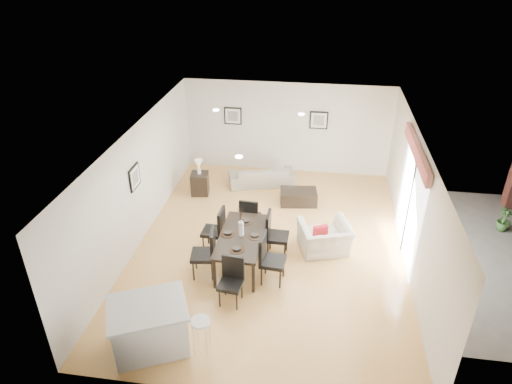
# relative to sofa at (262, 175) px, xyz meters

# --- Properties ---
(ground) EXTENTS (8.00, 8.00, 0.00)m
(ground) POSITION_rel_sofa_xyz_m (0.60, -2.97, -0.27)
(ground) COLOR #DBAA59
(ground) RESTS_ON ground
(wall_back) EXTENTS (6.00, 0.04, 2.70)m
(wall_back) POSITION_rel_sofa_xyz_m (0.60, 1.03, 1.08)
(wall_back) COLOR silver
(wall_back) RESTS_ON ground
(wall_front) EXTENTS (6.00, 0.04, 2.70)m
(wall_front) POSITION_rel_sofa_xyz_m (0.60, -6.97, 1.08)
(wall_front) COLOR silver
(wall_front) RESTS_ON ground
(wall_left) EXTENTS (0.04, 8.00, 2.70)m
(wall_left) POSITION_rel_sofa_xyz_m (-2.40, -2.97, 1.08)
(wall_left) COLOR silver
(wall_left) RESTS_ON ground
(wall_right) EXTENTS (0.04, 8.00, 2.70)m
(wall_right) POSITION_rel_sofa_xyz_m (3.60, -2.97, 1.08)
(wall_right) COLOR silver
(wall_right) RESTS_ON ground
(ceiling) EXTENTS (6.00, 8.00, 0.02)m
(ceiling) POSITION_rel_sofa_xyz_m (0.60, -2.97, 2.43)
(ceiling) COLOR white
(ceiling) RESTS_ON wall_back
(sofa) EXTENTS (1.98, 1.21, 0.54)m
(sofa) POSITION_rel_sofa_xyz_m (0.00, 0.00, 0.00)
(sofa) COLOR #9E9580
(sofa) RESTS_ON ground
(armchair) EXTENTS (1.32, 1.23, 0.70)m
(armchair) POSITION_rel_sofa_xyz_m (1.82, -2.99, 0.08)
(armchair) COLOR beige
(armchair) RESTS_ON ground
(courtyard_plant_b) EXTENTS (0.42, 0.42, 0.58)m
(courtyard_plant_b) POSITION_rel_sofa_xyz_m (6.07, -1.51, 0.02)
(courtyard_plant_b) COLOR #395D28
(courtyard_plant_b) RESTS_ON ground
(dining_table) EXTENTS (0.92, 1.82, 0.75)m
(dining_table) POSITION_rel_sofa_xyz_m (0.08, -3.73, 0.41)
(dining_table) COLOR black
(dining_table) RESTS_ON ground
(dining_chair_wnear) EXTENTS (0.55, 0.55, 1.09)m
(dining_chair_wnear) POSITION_rel_sofa_xyz_m (-0.55, -4.17, 0.34)
(dining_chair_wnear) COLOR black
(dining_chair_wnear) RESTS_ON ground
(dining_chair_wfar) EXTENTS (0.50, 0.50, 1.05)m
(dining_chair_wfar) POSITION_rel_sofa_xyz_m (-0.56, -3.29, 0.32)
(dining_chair_wfar) COLOR black
(dining_chair_wfar) RESTS_ON ground
(dining_chair_enear) EXTENTS (0.53, 0.53, 1.09)m
(dining_chair_enear) POSITION_rel_sofa_xyz_m (0.70, -4.18, 0.34)
(dining_chair_enear) COLOR black
(dining_chair_enear) RESTS_ON ground
(dining_chair_efar) EXTENTS (0.48, 0.48, 1.06)m
(dining_chair_efar) POSITION_rel_sofa_xyz_m (0.71, -3.28, 0.32)
(dining_chair_efar) COLOR black
(dining_chair_efar) RESTS_ON ground
(dining_chair_head) EXTENTS (0.48, 0.48, 0.97)m
(dining_chair_head) POSITION_rel_sofa_xyz_m (0.09, -4.86, 0.27)
(dining_chair_head) COLOR black
(dining_chair_head) RESTS_ON ground
(dining_chair_foot) EXTENTS (0.47, 0.47, 0.99)m
(dining_chair_foot) POSITION_rel_sofa_xyz_m (0.07, -2.62, 0.28)
(dining_chair_foot) COLOR black
(dining_chair_foot) RESTS_ON ground
(vase) EXTENTS (0.89, 1.37, 0.69)m
(vase) POSITION_rel_sofa_xyz_m (0.08, -3.73, 0.77)
(vase) COLOR white
(vase) RESTS_ON dining_table
(coffee_table) EXTENTS (1.02, 0.69, 0.38)m
(coffee_table) POSITION_rel_sofa_xyz_m (1.12, -0.95, -0.08)
(coffee_table) COLOR black
(coffee_table) RESTS_ON ground
(side_table) EXTENTS (0.52, 0.52, 0.61)m
(side_table) POSITION_rel_sofa_xyz_m (-1.60, -0.81, 0.04)
(side_table) COLOR black
(side_table) RESTS_ON ground
(table_lamp) EXTENTS (0.21, 0.21, 0.41)m
(table_lamp) POSITION_rel_sofa_xyz_m (-1.60, -0.81, 0.61)
(table_lamp) COLOR white
(table_lamp) RESTS_ON side_table
(cushion) EXTENTS (0.33, 0.23, 0.32)m
(cushion) POSITION_rel_sofa_xyz_m (1.72, -3.09, 0.29)
(cushion) COLOR maroon
(cushion) RESTS_ON armchair
(kitchen_island) EXTENTS (1.59, 1.45, 0.90)m
(kitchen_island) POSITION_rel_sofa_xyz_m (-1.07, -6.20, 0.19)
(kitchen_island) COLOR silver
(kitchen_island) RESTS_ON ground
(bar_stool) EXTENTS (0.33, 0.33, 0.72)m
(bar_stool) POSITION_rel_sofa_xyz_m (-0.17, -6.20, 0.35)
(bar_stool) COLOR white
(bar_stool) RESTS_ON ground
(framed_print_back_left) EXTENTS (0.52, 0.04, 0.52)m
(framed_print_back_left) POSITION_rel_sofa_xyz_m (-1.00, 1.00, 1.38)
(framed_print_back_left) COLOR black
(framed_print_back_left) RESTS_ON wall_back
(framed_print_back_right) EXTENTS (0.52, 0.04, 0.52)m
(framed_print_back_right) POSITION_rel_sofa_xyz_m (1.50, 1.00, 1.38)
(framed_print_back_right) COLOR black
(framed_print_back_right) RESTS_ON wall_back
(framed_print_left_wall) EXTENTS (0.04, 0.52, 0.52)m
(framed_print_left_wall) POSITION_rel_sofa_xyz_m (-2.37, -3.17, 1.38)
(framed_print_left_wall) COLOR black
(framed_print_left_wall) RESTS_ON wall_left
(sliding_door) EXTENTS (0.12, 2.70, 2.57)m
(sliding_door) POSITION_rel_sofa_xyz_m (3.56, -2.67, 1.39)
(sliding_door) COLOR white
(sliding_door) RESTS_ON wall_right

